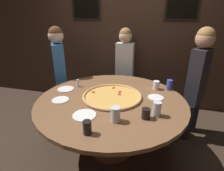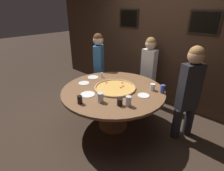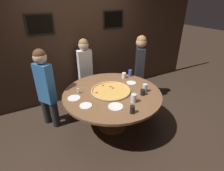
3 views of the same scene
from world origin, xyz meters
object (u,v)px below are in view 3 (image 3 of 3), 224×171
object	(u,v)px
drink_cup_beside_pizza	(132,110)
drink_cup_by_shaker	(134,98)
white_plate_right_side	(116,106)
diner_far_left	(45,85)
giant_pizza	(111,91)
white_plate_far_back	(131,83)
white_plate_left_side	(86,106)
drink_cup_near_left	(130,73)
drink_cup_far_right	(124,75)
drink_cup_front_edge	(145,88)
condiment_shaker	(78,91)
drink_cup_far_left	(143,92)
white_plate_near_front	(74,98)
diner_far_right	(85,67)
diner_side_left	(140,65)
dining_table	(112,98)

from	to	relation	value
drink_cup_beside_pizza	drink_cup_by_shaker	distance (m)	0.29
white_plate_right_side	diner_far_left	distance (m)	1.33
giant_pizza	white_plate_right_side	world-z (taller)	giant_pizza
giant_pizza	white_plate_far_back	world-z (taller)	giant_pizza
drink_cup_beside_pizza	white_plate_right_side	bearing A→B (deg)	117.22
giant_pizza	white_plate_left_side	size ratio (longest dim) A/B	3.67
white_plate_far_back	drink_cup_near_left	bearing A→B (deg)	60.39
drink_cup_far_right	diner_far_left	bearing A→B (deg)	171.92
drink_cup_beside_pizza	drink_cup_front_edge	xyz separation A→B (m)	(0.55, 0.41, 0.01)
drink_cup_near_left	white_plate_far_back	world-z (taller)	drink_cup_near_left
condiment_shaker	diner_far_left	bearing A→B (deg)	141.53
condiment_shaker	drink_cup_far_left	bearing A→B (deg)	-31.33
drink_cup_beside_pizza	diner_far_left	bearing A→B (deg)	126.67
white_plate_far_back	white_plate_left_side	xyz separation A→B (m)	(-1.05, -0.32, 0.00)
white_plate_near_front	diner_far_right	xyz separation A→B (m)	(0.60, 1.04, 0.08)
drink_cup_beside_pizza	drink_cup_far_right	world-z (taller)	drink_cup_beside_pizza
drink_cup_near_left	drink_cup_far_left	xyz separation A→B (m)	(-0.25, -0.75, -0.02)
giant_pizza	diner_side_left	distance (m)	1.16
drink_cup_beside_pizza	drink_cup_front_edge	world-z (taller)	drink_cup_front_edge
drink_cup_near_left	white_plate_right_side	bearing A→B (deg)	-134.39
white_plate_right_side	drink_cup_front_edge	bearing A→B (deg)	13.52
drink_cup_beside_pizza	dining_table	bearing A→B (deg)	86.89
drink_cup_beside_pizza	diner_far_left	xyz separation A→B (m)	(-0.96, 1.29, 0.05)
white_plate_near_front	diner_far_right	size ratio (longest dim) A/B	0.14
drink_cup_near_left	drink_cup_far_left	distance (m)	0.79
diner_far_right	drink_cup_front_edge	bearing A→B (deg)	113.71
giant_pizza	white_plate_far_back	distance (m)	0.51
diner_far_right	diner_side_left	world-z (taller)	diner_side_left
drink_cup_by_shaker	white_plate_right_side	bearing A→B (deg)	176.22
diner_far_right	dining_table	bearing A→B (deg)	94.64
condiment_shaker	diner_far_right	xyz separation A→B (m)	(0.48, 0.92, 0.03)
drink_cup_far_right	condiment_shaker	distance (m)	1.04
diner_far_right	diner_side_left	size ratio (longest dim) A/B	0.96
white_plate_far_back	diner_far_left	bearing A→B (deg)	162.30
giant_pizza	white_plate_near_front	bearing A→B (deg)	172.85
drink_cup_beside_pizza	white_plate_left_side	xyz separation A→B (m)	(-0.52, 0.49, -0.05)
drink_cup_far_left	white_plate_far_back	bearing A→B (deg)	79.36
drink_cup_near_left	condiment_shaker	xyz separation A→B (m)	(-1.19, -0.18, -0.02)
white_plate_far_back	diner_side_left	world-z (taller)	diner_side_left
white_plate_near_front	giant_pizza	bearing A→B (deg)	-7.15
drink_cup_beside_pizza	white_plate_right_side	size ratio (longest dim) A/B	0.52
white_plate_left_side	diner_side_left	world-z (taller)	diner_side_left
white_plate_left_side	diner_far_left	world-z (taller)	diner_far_left
drink_cup_by_shaker	condiment_shaker	xyz separation A→B (m)	(-0.67, 0.68, -0.02)
drink_cup_by_shaker	diner_side_left	size ratio (longest dim) A/B	0.09
drink_cup_by_shaker	diner_far_left	distance (m)	1.55
giant_pizza	drink_cup_by_shaker	distance (m)	0.51
white_plate_near_front	white_plate_right_side	bearing A→B (deg)	-48.44
drink_cup_near_left	drink_cup_front_edge	bearing A→B (deg)	-102.68
diner_far_left	dining_table	bearing A→B (deg)	-154.33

